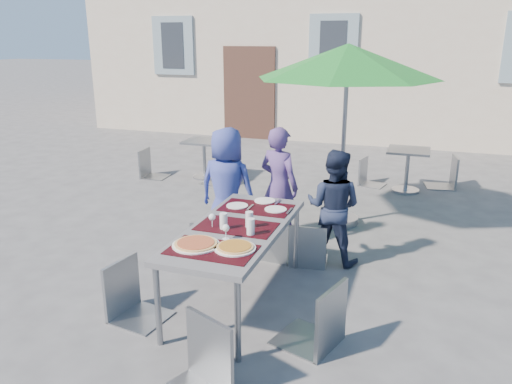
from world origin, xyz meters
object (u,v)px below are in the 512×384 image
at_px(bg_chair_r_1, 450,153).
at_px(chair_5, 196,315).
at_px(chair_1, 274,211).
at_px(chair_4, 321,277).
at_px(bg_chair_l_1, 369,156).
at_px(bg_chair_l_0, 149,146).
at_px(chair_0, 210,217).
at_px(cafe_table_1, 408,164).
at_px(chair_2, 309,220).
at_px(child_1, 279,186).
at_px(dining_table, 237,232).
at_px(patio_umbrella, 348,63).
at_px(chair_3, 128,257).
at_px(cafe_table_0, 204,154).
at_px(pizza_near_left, 196,244).
at_px(bg_chair_r_0, 218,155).
at_px(child_2, 333,207).
at_px(child_0, 227,187).
at_px(pizza_near_right, 235,247).

bearing_deg(bg_chair_r_1, chair_5, -106.29).
bearing_deg(chair_1, chair_4, -60.64).
bearing_deg(bg_chair_l_1, bg_chair_l_0, -168.34).
bearing_deg(bg_chair_l_0, bg_chair_r_1, 11.70).
xyz_separation_m(chair_0, chair_1, (0.65, 0.27, 0.06)).
height_order(chair_4, cafe_table_1, chair_4).
bearing_deg(bg_chair_l_0, chair_2, -36.81).
distance_m(chair_2, bg_chair_r_1, 3.96).
xyz_separation_m(child_1, bg_chair_r_1, (1.99, 3.13, -0.12)).
xyz_separation_m(chair_0, chair_4, (1.49, -1.21, 0.10)).
relative_size(dining_table, patio_umbrella, 0.80).
xyz_separation_m(patio_umbrella, bg_chair_r_1, (1.39, 2.25, -1.50)).
xyz_separation_m(chair_3, chair_4, (1.67, 0.09, 0.04)).
height_order(dining_table, chair_2, chair_2).
height_order(chair_2, cafe_table_0, chair_2).
distance_m(pizza_near_left, bg_chair_r_0, 4.41).
bearing_deg(chair_4, cafe_table_0, 124.58).
distance_m(child_2, chair_3, 2.27).
bearing_deg(pizza_near_left, child_1, 86.96).
relative_size(child_0, bg_chair_l_0, 1.49).
relative_size(child_0, cafe_table_1, 2.04).
height_order(pizza_near_right, bg_chair_l_1, bg_chair_l_1).
xyz_separation_m(bg_chair_l_1, bg_chair_r_1, (1.26, 0.26, 0.09)).
height_order(pizza_near_left, chair_0, chair_0).
distance_m(pizza_near_right, cafe_table_1, 4.82).
distance_m(bg_chair_r_0, bg_chair_l_1, 2.53).
bearing_deg(bg_chair_l_1, patio_umbrella, -93.69).
relative_size(pizza_near_left, chair_2, 0.43).
bearing_deg(chair_5, chair_3, 144.25).
height_order(dining_table, child_2, child_2).
relative_size(child_2, chair_5, 1.23).
relative_size(chair_1, chair_5, 0.95).
height_order(cafe_table_0, bg_chair_l_1, bg_chair_l_1).
height_order(chair_2, chair_4, chair_4).
height_order(pizza_near_left, child_0, child_0).
bearing_deg(bg_chair_l_0, bg_chair_l_1, 11.66).
xyz_separation_m(pizza_near_right, bg_chair_l_0, (-3.24, 4.09, -0.21)).
relative_size(pizza_near_left, cafe_table_0, 0.58).
bearing_deg(dining_table, chair_5, -80.89).
relative_size(chair_2, cafe_table_1, 1.31).
distance_m(pizza_near_right, patio_umbrella, 3.18).
distance_m(pizza_near_left, bg_chair_l_0, 5.06).
distance_m(chair_0, chair_4, 1.92).
bearing_deg(chair_5, pizza_near_right, 92.41).
distance_m(chair_0, bg_chair_l_1, 3.86).
distance_m(chair_2, bg_chair_l_1, 3.41).
xyz_separation_m(chair_0, bg_chair_r_1, (2.55, 3.90, 0.07)).
xyz_separation_m(chair_5, bg_chair_l_1, (0.47, 5.66, -0.11)).
height_order(patio_umbrella, bg_chair_r_1, patio_umbrella).
bearing_deg(patio_umbrella, cafe_table_0, 150.90).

